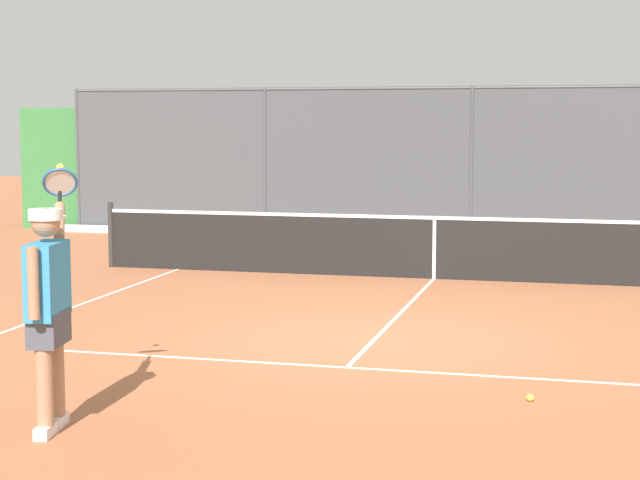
# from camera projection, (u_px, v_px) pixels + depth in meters

# --- Properties ---
(ground_plane) EXTENTS (60.00, 60.00, 0.00)m
(ground_plane) POSITION_uv_depth(u_px,v_px,m) (375.00, 339.00, 11.49)
(ground_plane) COLOR #A8603D
(court_line_markings) EXTENTS (8.40, 10.88, 0.01)m
(court_line_markings) POSITION_uv_depth(u_px,v_px,m) (341.00, 374.00, 9.92)
(court_line_markings) COLOR white
(court_line_markings) RESTS_ON ground
(fence_backdrop) EXTENTS (20.07, 1.37, 3.09)m
(fence_backdrop) POSITION_uv_depth(u_px,v_px,m) (475.00, 173.00, 21.25)
(fence_backdrop) COLOR #474C51
(fence_backdrop) RESTS_ON ground
(tennis_net) EXTENTS (10.80, 0.09, 1.07)m
(tennis_net) POSITION_uv_depth(u_px,v_px,m) (434.00, 247.00, 15.87)
(tennis_net) COLOR #2D2D2D
(tennis_net) RESTS_ON ground
(tennis_player) EXTENTS (0.64, 1.37, 2.03)m
(tennis_player) POSITION_uv_depth(u_px,v_px,m) (48.00, 300.00, 7.99)
(tennis_player) COLOR silver
(tennis_player) RESTS_ON ground
(tennis_ball_by_sideline) EXTENTS (0.07, 0.07, 0.07)m
(tennis_ball_by_sideline) POSITION_uv_depth(u_px,v_px,m) (530.00, 398.00, 8.95)
(tennis_ball_by_sideline) COLOR #D6E042
(tennis_ball_by_sideline) RESTS_ON ground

